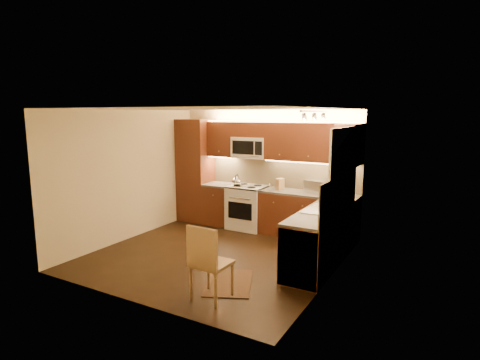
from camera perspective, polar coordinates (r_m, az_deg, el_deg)
The scene contains 37 objects.
floor at distance 6.96m, azimuth -3.35°, elevation -10.76°, with size 4.00×4.00×0.01m, color black.
ceiling at distance 6.53m, azimuth -3.57°, elevation 10.28°, with size 4.00×4.00×0.01m, color beige.
wall_back at distance 8.36m, azimuth 3.97°, elevation 1.54°, with size 4.00×0.01×2.50m, color beige.
wall_front at distance 5.10m, azimuth -15.72°, elevation -4.05°, with size 4.00×0.01×2.50m, color beige.
wall_left at distance 7.88m, azimuth -15.79°, elevation 0.70°, with size 0.01×4.00×2.50m, color beige.
wall_right at distance 5.82m, azimuth 13.37°, elevation -2.29°, with size 0.01×4.00×2.50m, color beige.
pantry at distance 8.95m, azimuth -6.46°, elevation 1.39°, with size 0.70×0.60×2.30m, color #4B1B10.
base_cab_back_left at distance 8.72m, azimuth -2.84°, elevation -3.59°, with size 0.62×0.60×0.86m, color #4B1B10.
counter_back_left at distance 8.63m, azimuth -2.87°, elevation -0.68°, with size 0.62×0.60×0.04m, color #33312E.
base_cab_back_right at distance 7.86m, azimuth 9.84°, elevation -5.20°, with size 1.92×0.60×0.86m, color #4B1B10.
counter_back_right at distance 7.76m, azimuth 9.94°, elevation -1.99°, with size 1.92×0.60×0.04m, color #33312E.
base_cab_right at distance 6.48m, azimuth 11.51°, elevation -8.50°, with size 0.60×2.00×0.86m, color #4B1B10.
counter_right at distance 6.36m, azimuth 11.64°, elevation -4.64°, with size 0.60×2.00×0.04m, color #33312E.
dishwasher at distance 5.85m, azimuth 9.36°, elevation -10.43°, with size 0.58×0.60×0.84m, color silver.
backsplash_back at distance 8.22m, azimuth 6.14°, elevation 1.01°, with size 3.30×0.02×0.60m, color tan.
backsplash_right at distance 6.21m, azimuth 14.29°, elevation -2.05°, with size 0.02×2.00×0.60m, color tan.
upper_cab_back_left at distance 8.62m, azimuth -2.48°, elevation 5.97°, with size 0.62×0.35×0.75m, color #4B1B10.
upper_cab_back_right at distance 7.74m, azimuth 10.46°, elevation 5.41°, with size 1.92×0.35×0.75m, color #4B1B10.
upper_cab_bridge at distance 8.26m, azimuth 1.62°, elevation 7.35°, with size 0.76×0.35×0.31m, color #4B1B10.
upper_cab_right_corner at distance 7.12m, azimuth 15.35°, elevation 4.86°, with size 0.35×0.50×0.75m, color #4B1B10.
stove at distance 8.36m, azimuth 1.09°, elevation -3.96°, with size 0.76×0.65×0.92m, color silver, non-canonical shape.
microwave at distance 8.27m, azimuth 1.56°, elevation 4.75°, with size 0.76×0.38×0.44m, color silver, non-canonical shape.
window_frame at distance 6.29m, azimuth 14.76°, elevation 1.77°, with size 0.03×1.44×1.24m, color silver.
window_blinds at distance 6.29m, azimuth 14.58°, elevation 1.79°, with size 0.02×1.36×1.16m, color silver.
sink at distance 6.47m, azimuth 12.08°, elevation -3.53°, with size 0.52×0.86×0.15m, color silver, non-canonical shape.
faucet at distance 6.41m, azimuth 13.64°, elevation -3.03°, with size 0.20×0.04×0.30m, color silver, non-canonical shape.
track_light_bar at distance 6.21m, azimuth 10.81°, elevation 9.79°, with size 0.04×1.20×0.03m, color silver.
kettle at distance 8.24m, azimuth -0.49°, elevation -0.01°, with size 0.22×0.22×0.25m, color silver, non-canonical shape.
toaster_oven at distance 7.79m, azimuth 11.11°, elevation -0.90°, with size 0.42×0.31×0.25m, color silver.
knife_block at distance 7.96m, azimuth 5.81°, elevation -0.60°, with size 0.11×0.17×0.23m, color olive.
spice_jar_a at distance 8.21m, azimuth 4.36°, elevation -0.77°, with size 0.05×0.05×0.09m, color silver.
spice_jar_b at distance 8.24m, azimuth 4.46°, elevation -0.75°, with size 0.04×0.04×0.08m, color brown.
spice_jar_c at distance 8.22m, azimuth 5.70°, elevation -0.73°, with size 0.05×0.05×0.10m, color silver.
spice_jar_d at distance 8.21m, azimuth 6.01°, elevation -0.75°, with size 0.05×0.05×0.10m, color #9A662E.
soap_bottle at distance 6.89m, azimuth 14.93°, elevation -2.65°, with size 0.09×0.09×0.20m, color #B2B1B5.
rug at distance 5.87m, azimuth -1.63°, elevation -14.68°, with size 0.64×0.96×0.01m, color black.
dining_chair at distance 5.24m, azimuth -4.15°, elevation -11.76°, with size 0.46×0.46×1.03m, color olive, non-canonical shape.
Camera 1 is at (3.54, -5.48, 2.43)m, focal length 29.35 mm.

